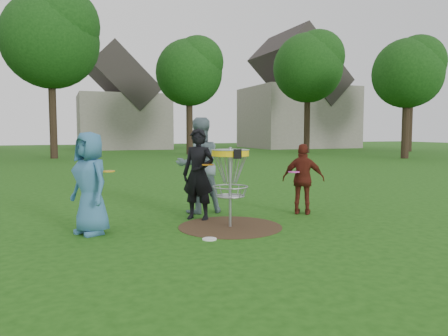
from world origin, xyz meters
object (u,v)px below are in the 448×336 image
object	(u,v)px
disc_golf_basket	(230,168)
player_blue	(90,183)
player_black	(198,174)
player_maroon	(303,179)
player_grey	(199,165)

from	to	relation	value
disc_golf_basket	player_blue	bearing A→B (deg)	171.90
player_blue	disc_golf_basket	bearing A→B (deg)	53.65
player_blue	player_black	xyz separation A→B (m)	(1.97, 0.49, 0.03)
player_maroon	player_blue	bearing A→B (deg)	38.79
player_maroon	player_black	bearing A→B (deg)	28.70
player_grey	disc_golf_basket	xyz separation A→B (m)	(0.10, -1.46, 0.06)
disc_golf_basket	player_maroon	bearing A→B (deg)	17.85
player_blue	player_black	bearing A→B (deg)	75.84
disc_golf_basket	player_grey	bearing A→B (deg)	93.93
player_maroon	disc_golf_basket	bearing A→B (deg)	53.10
player_black	player_maroon	xyz separation A→B (m)	(2.11, -0.24, -0.15)
player_black	player_grey	bearing A→B (deg)	113.41
player_blue	player_maroon	size ratio (longest dim) A/B	1.17
player_black	player_maroon	size ratio (longest dim) A/B	1.21
player_maroon	disc_golf_basket	xyz separation A→B (m)	(-1.79, -0.58, 0.32)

